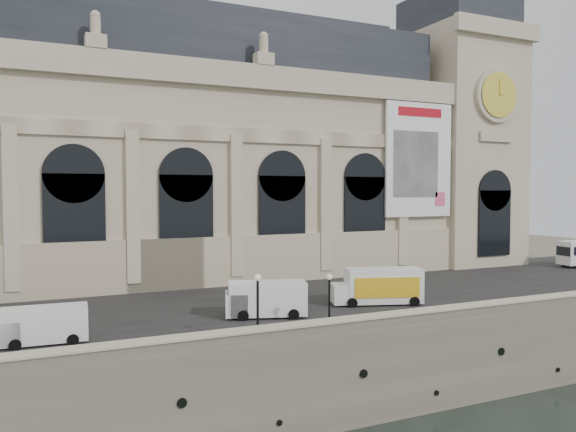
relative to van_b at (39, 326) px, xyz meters
name	(u,v)px	position (x,y,z in m)	size (l,w,h in m)	color
quay	(192,294)	(17.18, 28.08, -4.19)	(160.00, 70.00, 6.00)	gray
street	(256,301)	(17.18, 7.08, -1.16)	(160.00, 24.00, 0.06)	#2D2D2D
parapet	(332,329)	(17.18, -6.32, -0.57)	(160.00, 1.40, 1.21)	gray
museum	(147,151)	(11.21, 23.94, 12.54)	(69.00, 18.70, 29.10)	#C1B594
clock_pavilion	(456,131)	(51.18, 21.01, 16.23)	(13.00, 14.72, 36.70)	#C1B594
van_b	(39,326)	(0.00, 0.00, 0.00)	(5.32, 2.39, 2.32)	white
van_c	(262,299)	(15.33, 1.06, 0.18)	(6.43, 4.00, 2.68)	white
box_truck	(378,286)	(25.92, 1.42, 0.33)	(7.84, 4.60, 3.02)	white
lamp_left	(258,309)	(12.45, -5.25, 0.97)	(0.44, 0.44, 4.33)	black
lamp_right	(329,302)	(18.05, -4.36, 0.73)	(0.39, 0.39, 3.85)	black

